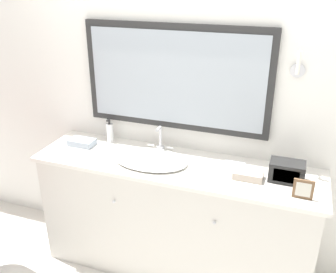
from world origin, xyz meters
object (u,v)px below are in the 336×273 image
Objects in this scene: sink_basin at (151,159)px; soap_bottle at (110,132)px; picture_frame at (303,189)px; appliance_box at (287,171)px.

soap_bottle is (-0.43, 0.21, 0.06)m from sink_basin.
sink_basin is 1.02m from picture_frame.
sink_basin is at bearing -176.92° from appliance_box.
sink_basin is 0.91m from appliance_box.
picture_frame is at bearing -60.33° from appliance_box.
appliance_box is (0.91, 0.05, 0.05)m from sink_basin.
soap_bottle reaches higher than picture_frame.
soap_bottle is at bearing 166.64° from picture_frame.
appliance_box is at bearing 3.08° from sink_basin.
appliance_box is at bearing 119.67° from picture_frame.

